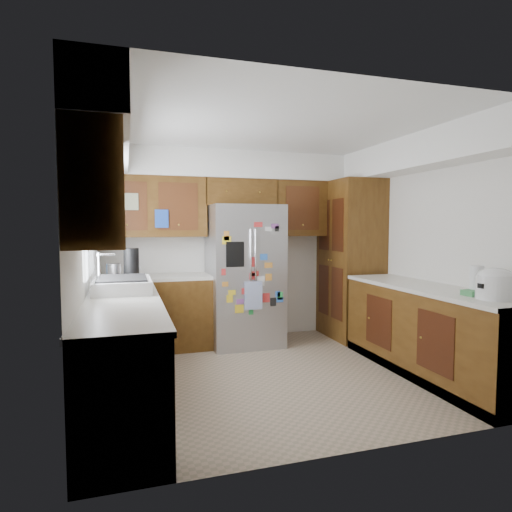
# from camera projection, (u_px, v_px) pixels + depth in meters

# --- Properties ---
(floor) EXTENTS (3.60, 3.60, 0.00)m
(floor) POSITION_uv_depth(u_px,v_px,m) (276.00, 374.00, 4.43)
(floor) COLOR tan
(floor) RESTS_ON ground
(room_shell) EXTENTS (3.64, 3.24, 2.52)m
(room_shell) POSITION_uv_depth(u_px,v_px,m) (256.00, 199.00, 4.62)
(room_shell) COLOR silver
(room_shell) RESTS_ON ground
(left_counter_run) EXTENTS (1.36, 3.20, 0.92)m
(left_counter_run) POSITION_uv_depth(u_px,v_px,m) (139.00, 344.00, 4.03)
(left_counter_run) COLOR #482A0D
(left_counter_run) RESTS_ON ground
(right_counter_run) EXTENTS (0.63, 2.25, 0.92)m
(right_counter_run) POSITION_uv_depth(u_px,v_px,m) (429.00, 335.00, 4.38)
(right_counter_run) COLOR #482A0D
(right_counter_run) RESTS_ON ground
(pantry) EXTENTS (0.60, 0.90, 2.15)m
(pantry) POSITION_uv_depth(u_px,v_px,m) (350.00, 260.00, 5.89)
(pantry) COLOR #482A0D
(pantry) RESTS_ON ground
(fridge) EXTENTS (0.90, 0.79, 1.80)m
(fridge) POSITION_uv_depth(u_px,v_px,m) (245.00, 275.00, 5.51)
(fridge) COLOR gray
(fridge) RESTS_ON ground
(bridge_cabinet) EXTENTS (0.96, 0.34, 0.35)m
(bridge_cabinet) POSITION_uv_depth(u_px,v_px,m) (240.00, 193.00, 5.65)
(bridge_cabinet) COLOR #482A0D
(bridge_cabinet) RESTS_ON fridge
(fridge_top_items) EXTENTS (0.90, 0.32, 0.31)m
(fridge_top_items) POSITION_uv_depth(u_px,v_px,m) (232.00, 169.00, 5.60)
(fridge_top_items) COLOR #2262AC
(fridge_top_items) RESTS_ON bridge_cabinet
(sink_assembly) EXTENTS (0.52, 0.70, 0.37)m
(sink_assembly) POSITION_uv_depth(u_px,v_px,m) (122.00, 284.00, 4.01)
(sink_assembly) COLOR white
(sink_assembly) RESTS_ON left_counter_run
(left_counter_clutter) EXTENTS (0.39, 0.85, 0.38)m
(left_counter_clutter) POSITION_uv_depth(u_px,v_px,m) (127.00, 270.00, 4.74)
(left_counter_clutter) COLOR black
(left_counter_clutter) RESTS_ON left_counter_run
(rice_cooker) EXTENTS (0.31, 0.30, 0.26)m
(rice_cooker) POSITION_uv_depth(u_px,v_px,m) (495.00, 283.00, 3.58)
(rice_cooker) COLOR white
(rice_cooker) RESTS_ON right_counter_run
(paper_towel) EXTENTS (0.12, 0.12, 0.26)m
(paper_towel) POSITION_uv_depth(u_px,v_px,m) (477.00, 280.00, 3.82)
(paper_towel) COLOR white
(paper_towel) RESTS_ON right_counter_run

